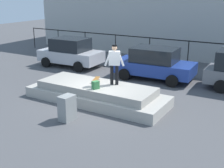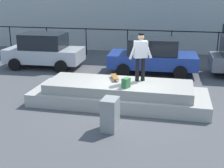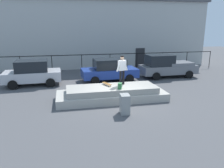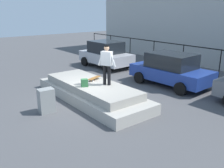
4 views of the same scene
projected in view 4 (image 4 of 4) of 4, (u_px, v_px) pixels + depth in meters
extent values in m
plane|color=#4C4C4F|center=(91.00, 102.00, 11.13)|extent=(60.00, 60.00, 0.00)
cube|color=#ADA89E|center=(91.00, 94.00, 11.38)|extent=(6.36, 2.25, 0.46)
cube|color=#A09B91|center=(91.00, 86.00, 11.27)|extent=(5.22, 1.85, 0.34)
cylinder|color=black|center=(105.00, 75.00, 10.82)|extent=(0.14, 0.14, 0.86)
cylinder|color=black|center=(109.00, 75.00, 10.73)|extent=(0.14, 0.14, 0.86)
cube|color=silver|center=(107.00, 58.00, 10.56)|extent=(0.52, 0.42, 0.60)
cylinder|color=silver|center=(101.00, 59.00, 10.69)|extent=(0.31, 0.21, 0.61)
cylinder|color=silver|center=(113.00, 60.00, 10.45)|extent=(0.31, 0.21, 0.61)
sphere|color=tan|center=(107.00, 48.00, 10.44)|extent=(0.22, 0.22, 0.22)
cylinder|color=black|center=(107.00, 46.00, 10.41)|extent=(0.28, 0.28, 0.05)
cube|color=brown|center=(94.00, 78.00, 11.56)|extent=(0.48, 0.83, 0.02)
cylinder|color=silver|center=(89.00, 81.00, 11.42)|extent=(0.05, 0.06, 0.06)
cylinder|color=silver|center=(93.00, 81.00, 11.32)|extent=(0.05, 0.06, 0.06)
cylinder|color=silver|center=(96.00, 78.00, 11.85)|extent=(0.05, 0.06, 0.06)
cylinder|color=silver|center=(99.00, 78.00, 11.76)|extent=(0.05, 0.06, 0.06)
cube|color=#33723F|center=(84.00, 83.00, 10.57)|extent=(0.29, 0.34, 0.34)
cube|color=#B7B7BC|center=(106.00, 57.00, 17.68)|extent=(4.10, 2.07, 0.71)
cube|color=black|center=(106.00, 47.00, 17.47)|extent=(2.28, 1.78, 0.79)
cylinder|color=black|center=(106.00, 58.00, 19.31)|extent=(0.65, 0.24, 0.64)
cylinder|color=black|center=(85.00, 61.00, 18.09)|extent=(0.65, 0.24, 0.64)
cylinder|color=black|center=(128.00, 63.00, 17.48)|extent=(0.65, 0.24, 0.64)
cylinder|color=black|center=(106.00, 67.00, 16.27)|extent=(0.65, 0.24, 0.64)
cube|color=navy|center=(171.00, 73.00, 13.38)|extent=(4.41, 2.18, 0.66)
cube|color=black|center=(171.00, 60.00, 13.18)|extent=(2.46, 1.85, 0.76)
cylinder|color=black|center=(162.00, 72.00, 15.08)|extent=(0.65, 0.25, 0.64)
cylinder|color=black|center=(139.00, 78.00, 13.81)|extent=(0.65, 0.25, 0.64)
cylinder|color=black|center=(202.00, 81.00, 13.14)|extent=(0.65, 0.25, 0.64)
cylinder|color=black|center=(180.00, 89.00, 11.88)|extent=(0.65, 0.25, 0.64)
cube|color=gray|center=(46.00, 101.00, 9.84)|extent=(0.48, 0.63, 0.98)
cylinder|color=black|center=(94.00, 42.00, 24.89)|extent=(0.06, 0.06, 1.70)
cylinder|color=black|center=(111.00, 44.00, 22.88)|extent=(0.06, 0.06, 1.70)
cylinder|color=black|center=(130.00, 48.00, 20.88)|extent=(0.06, 0.06, 1.70)
cylinder|color=black|center=(154.00, 52.00, 18.87)|extent=(0.06, 0.06, 1.70)
cylinder|color=black|center=(183.00, 57.00, 16.86)|extent=(0.06, 0.06, 1.70)
cylinder|color=black|center=(220.00, 64.00, 14.86)|extent=(0.06, 0.06, 1.70)
cube|color=black|center=(202.00, 47.00, 15.62)|extent=(24.00, 0.04, 0.06)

